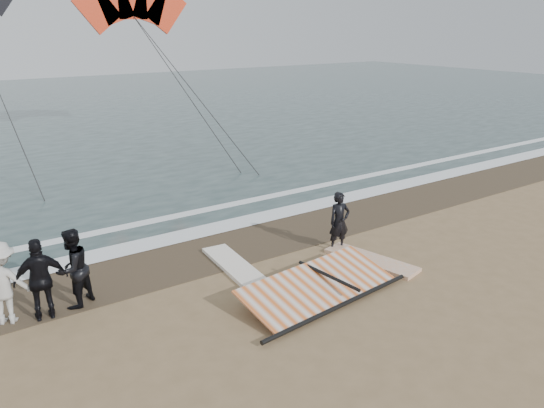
{
  "coord_description": "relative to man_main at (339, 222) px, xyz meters",
  "views": [
    {
      "loc": [
        -7.44,
        -7.78,
        6.03
      ],
      "look_at": [
        -0.09,
        3.0,
        1.6
      ],
      "focal_mm": 35.0,
      "sensor_mm": 36.0,
      "label": 1
    }
  ],
  "objects": [
    {
      "name": "sea",
      "position": [
        -1.84,
        30.48,
        -0.84
      ],
      "size": [
        120.0,
        54.0,
        0.02
      ],
      "primitive_type": "cube",
      "color": "#233838",
      "rests_on": "ground"
    },
    {
      "name": "kite_red",
      "position": [
        1.12,
        17.64,
        5.92
      ],
      "size": [
        6.6,
        5.13,
        11.97
      ],
      "color": "#EE3C1C",
      "rests_on": "ground"
    },
    {
      "name": "ground",
      "position": [
        -1.84,
        -2.52,
        -0.85
      ],
      "size": [
        120.0,
        120.0,
        0.0
      ],
      "primitive_type": "plane",
      "color": "#8C704C",
      "rests_on": "ground"
    },
    {
      "name": "board_cream",
      "position": [
        -3.0,
        0.68,
        -0.79
      ],
      "size": [
        0.91,
        2.67,
        0.11
      ],
      "primitive_type": "cube",
      "rotation": [
        0.0,
        0.0,
        -0.08
      ],
      "color": "white",
      "rests_on": "ground"
    },
    {
      "name": "sail_rig",
      "position": [
        -2.24,
        -1.64,
        -0.65
      ],
      "size": [
        4.48,
        2.11,
        0.51
      ],
      "color": "black",
      "rests_on": "ground"
    },
    {
      "name": "trio_cluster",
      "position": [
        -7.71,
        0.96,
        0.07
      ],
      "size": [
        2.64,
        1.2,
        1.85
      ],
      "color": "black",
      "rests_on": "ground"
    },
    {
      "name": "foam_far",
      "position": [
        -1.84,
        5.08,
        -0.82
      ],
      "size": [
        120.0,
        0.45,
        0.01
      ],
      "primitive_type": "cube",
      "color": "white",
      "rests_on": "sea"
    },
    {
      "name": "foam_near",
      "position": [
        -1.84,
        3.38,
        -0.82
      ],
      "size": [
        120.0,
        0.9,
        0.01
      ],
      "primitive_type": "cube",
      "color": "white",
      "rests_on": "sea"
    },
    {
      "name": "wet_sand",
      "position": [
        -1.84,
        1.98,
        -0.84
      ],
      "size": [
        120.0,
        2.8,
        0.01
      ],
      "primitive_type": "cube",
      "color": "#4C3D2B",
      "rests_on": "ground"
    },
    {
      "name": "board_white",
      "position": [
        0.2,
        -1.1,
        -0.8
      ],
      "size": [
        1.31,
        2.68,
        0.1
      ],
      "primitive_type": "cube",
      "rotation": [
        0.0,
        0.0,
        0.24
      ],
      "color": "silver",
      "rests_on": "ground"
    },
    {
      "name": "man_main",
      "position": [
        0.0,
        0.0,
        0.0
      ],
      "size": [
        0.68,
        0.51,
        1.7
      ],
      "primitive_type": "imported",
      "rotation": [
        0.0,
        0.0,
        -0.18
      ],
      "color": "black",
      "rests_on": "ground"
    }
  ]
}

